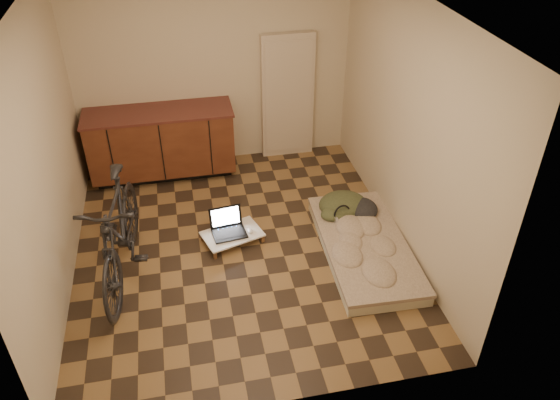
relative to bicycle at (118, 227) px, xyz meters
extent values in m
cube|color=brown|center=(1.20, 0.19, -0.60)|extent=(3.50, 4.00, 0.00)
cube|color=silver|center=(1.20, 0.19, 2.00)|extent=(3.50, 4.00, 0.00)
cube|color=beige|center=(1.20, 2.19, 0.70)|extent=(3.50, 0.00, 2.60)
cube|color=beige|center=(1.20, -1.81, 0.70)|extent=(3.50, 0.00, 2.60)
cube|color=beige|center=(-0.55, 0.19, 0.70)|extent=(0.00, 4.00, 2.60)
cube|color=beige|center=(2.95, 0.19, 0.70)|extent=(0.00, 4.00, 2.60)
cube|color=black|center=(0.45, 1.93, -0.55)|extent=(1.70, 0.48, 0.10)
cube|color=#4D2315|center=(0.45, 1.89, -0.11)|extent=(1.80, 0.60, 0.78)
cube|color=#54241E|center=(0.45, 1.89, 0.29)|extent=(1.84, 0.62, 0.03)
cube|color=beige|center=(2.15, 2.13, 0.25)|extent=(0.70, 0.10, 1.70)
imported|color=black|center=(0.00, 0.00, 0.00)|extent=(0.77, 1.92, 1.21)
cube|color=beige|center=(2.50, -0.17, -0.55)|extent=(0.92, 1.82, 0.11)
cube|color=beige|center=(2.50, -0.17, -0.47)|extent=(0.94, 1.84, 0.04)
cube|color=brown|center=(0.91, 0.06, -0.56)|extent=(0.04, 0.04, 0.09)
cube|color=brown|center=(0.80, 0.40, -0.56)|extent=(0.04, 0.04, 0.09)
cube|color=brown|center=(1.46, 0.23, -0.56)|extent=(0.04, 0.04, 0.09)
cube|color=brown|center=(1.35, 0.57, -0.56)|extent=(0.04, 0.04, 0.09)
cube|color=white|center=(1.13, 0.31, -0.51)|extent=(0.73, 0.58, 0.02)
cube|color=black|center=(1.10, 0.31, -0.49)|extent=(0.39, 0.30, 0.02)
cube|color=black|center=(1.08, 0.46, -0.37)|extent=(0.37, 0.11, 0.23)
cube|color=white|center=(1.08, 0.46, -0.37)|extent=(0.31, 0.09, 0.19)
ellipsoid|color=white|center=(1.33, 0.29, -0.48)|extent=(0.06, 0.09, 0.03)
camera|label=1|loc=(0.68, -4.43, 3.23)|focal=35.00mm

